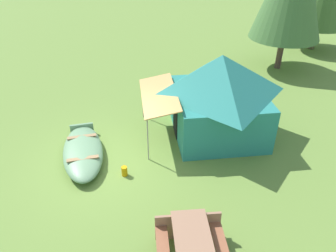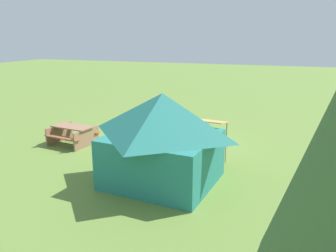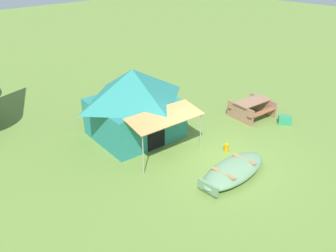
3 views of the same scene
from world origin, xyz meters
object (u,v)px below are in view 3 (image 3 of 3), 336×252
picnic_table (252,107)px  canvas_cabin_tent (134,102)px  beached_rowboat (233,170)px  cooler_box (285,120)px  fuel_can (226,148)px

picnic_table → canvas_cabin_tent: bearing=155.2°
beached_rowboat → cooler_box: bearing=9.7°
canvas_cabin_tent → fuel_can: bearing=-63.9°
canvas_cabin_tent → cooler_box: 6.40m
cooler_box → fuel_can: bearing=174.7°
picnic_table → fuel_can: (-3.15, -1.07, -0.32)m
beached_rowboat → cooler_box: size_ratio=5.53×
picnic_table → cooler_box: 1.48m
picnic_table → cooler_box: picnic_table is taller
picnic_table → cooler_box: (0.41, -1.40, -0.29)m
cooler_box → beached_rowboat: bearing=-170.3°
fuel_can → beached_rowboat: bearing=-134.2°
beached_rowboat → cooler_box: (4.65, 0.79, -0.05)m
canvas_cabin_tent → picnic_table: 5.32m
canvas_cabin_tent → fuel_can: canvas_cabin_tent is taller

